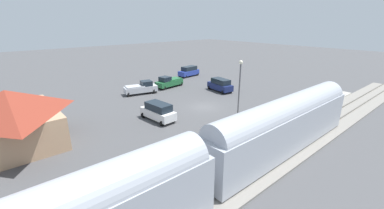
% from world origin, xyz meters
% --- Properties ---
extents(ground_plane, '(200.00, 200.00, 0.00)m').
position_xyz_m(ground_plane, '(0.00, 0.00, 0.00)').
color(ground_plane, '#4C4C4F').
extents(railway_track, '(4.80, 70.00, 0.30)m').
position_xyz_m(railway_track, '(-14.00, 0.00, 0.09)').
color(railway_track, gray).
rests_on(railway_track, ground).
extents(platform, '(3.20, 46.00, 0.30)m').
position_xyz_m(platform, '(-10.00, 0.00, 0.15)').
color(platform, '#A8A399').
rests_on(platform, ground).
extents(station_building, '(10.68, 8.40, 5.59)m').
position_xyz_m(station_building, '(4.00, 22.00, 2.92)').
color(station_building, tan).
rests_on(station_building, ground).
extents(pedestrian_on_platform, '(0.36, 0.36, 1.71)m').
position_xyz_m(pedestrian_on_platform, '(-10.25, -5.46, 1.28)').
color(pedestrian_on_platform, brown).
rests_on(pedestrian_on_platform, platform).
extents(suv_white, '(5.04, 2.69, 2.22)m').
position_xyz_m(suv_white, '(0.10, 7.73, 1.15)').
color(suv_white, white).
rests_on(suv_white, ground).
extents(suv_navy, '(5.12, 2.90, 2.22)m').
position_xyz_m(suv_navy, '(4.28, -7.90, 1.15)').
color(suv_navy, navy).
rests_on(suv_navy, ground).
extents(pickup_silver, '(3.17, 5.71, 2.14)m').
position_xyz_m(pickup_silver, '(11.82, 3.37, 1.03)').
color(pickup_silver, silver).
rests_on(pickup_silver, ground).
extents(pickup_green, '(2.65, 5.61, 2.14)m').
position_xyz_m(pickup_green, '(12.31, -2.67, 1.03)').
color(pickup_green, '#236638').
rests_on(pickup_green, ground).
extents(suv_blue, '(2.48, 5.08, 2.22)m').
position_xyz_m(suv_blue, '(17.27, -11.69, 1.15)').
color(suv_blue, '#283D9E').
rests_on(suv_blue, ground).
extents(light_pole_near_platform, '(0.44, 0.44, 7.61)m').
position_xyz_m(light_pole_near_platform, '(-7.20, 1.42, 4.80)').
color(light_pole_near_platform, '#515156').
rests_on(light_pole_near_platform, ground).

